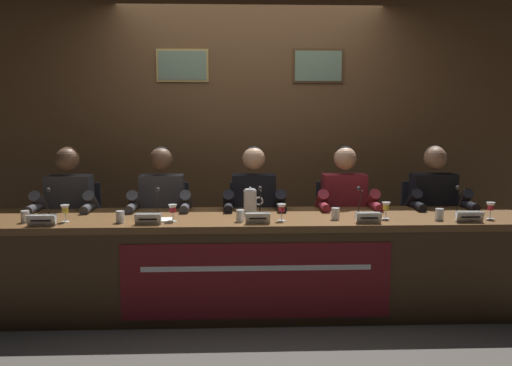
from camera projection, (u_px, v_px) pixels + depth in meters
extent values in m
plane|color=#4C4742|center=(256.00, 308.00, 4.35)|extent=(12.00, 12.00, 0.00)
cube|color=brown|center=(251.00, 133.00, 5.48)|extent=(5.31, 0.12, 2.60)
cube|color=tan|center=(182.00, 65.00, 5.31)|extent=(0.49, 0.02, 0.31)
cube|color=slate|center=(182.00, 65.00, 5.30)|extent=(0.45, 0.01, 0.27)
cube|color=#4C3319|center=(318.00, 66.00, 5.36)|extent=(0.48, 0.02, 0.32)
cube|color=slate|center=(318.00, 66.00, 5.35)|extent=(0.44, 0.01, 0.28)
cube|color=brown|center=(256.00, 219.00, 4.26)|extent=(4.11, 0.81, 0.05)
cube|color=#402A16|center=(258.00, 280.00, 3.92)|extent=(4.05, 0.04, 0.67)
cube|color=maroon|center=(257.00, 281.00, 3.90)|extent=(1.87, 0.01, 0.54)
cube|color=white|center=(257.00, 268.00, 3.89)|extent=(1.59, 0.00, 0.04)
cylinder|color=black|center=(74.00, 289.00, 4.79)|extent=(0.44, 0.44, 0.02)
cylinder|color=black|center=(73.00, 264.00, 4.76)|extent=(0.05, 0.05, 0.40)
cube|color=#232328|center=(72.00, 239.00, 4.73)|extent=(0.44, 0.44, 0.03)
cube|color=#232328|center=(78.00, 208.00, 4.90)|extent=(0.40, 0.05, 0.44)
cylinder|color=black|center=(48.00, 276.00, 4.41)|extent=(0.10, 0.10, 0.45)
cylinder|color=black|center=(74.00, 276.00, 4.42)|extent=(0.10, 0.10, 0.45)
cylinder|color=black|center=(52.00, 237.00, 4.52)|extent=(0.13, 0.34, 0.13)
cylinder|color=black|center=(78.00, 237.00, 4.53)|extent=(0.13, 0.34, 0.13)
cube|color=#38383D|center=(70.00, 204.00, 4.67)|extent=(0.36, 0.20, 0.48)
sphere|color=brown|center=(67.00, 159.00, 4.60)|extent=(0.19, 0.19, 0.19)
sphere|color=#331E0F|center=(68.00, 157.00, 4.61)|extent=(0.17, 0.17, 0.17)
cylinder|color=#38383D|center=(40.00, 204.00, 4.56)|extent=(0.09, 0.30, 0.25)
cylinder|color=#38383D|center=(92.00, 204.00, 4.57)|extent=(0.09, 0.30, 0.25)
cylinder|color=#38383D|center=(33.00, 209.00, 4.40)|extent=(0.07, 0.24, 0.07)
cylinder|color=#38383D|center=(87.00, 208.00, 4.42)|extent=(0.07, 0.24, 0.07)
cube|color=white|center=(41.00, 221.00, 3.86)|extent=(0.19, 0.03, 0.08)
cube|color=white|center=(42.00, 220.00, 3.89)|extent=(0.19, 0.03, 0.08)
cube|color=black|center=(41.00, 221.00, 3.85)|extent=(0.14, 0.01, 0.01)
cylinder|color=white|center=(66.00, 222.00, 4.02)|extent=(0.06, 0.06, 0.00)
cylinder|color=white|center=(65.00, 218.00, 4.01)|extent=(0.01, 0.01, 0.05)
cone|color=white|center=(65.00, 209.00, 4.01)|extent=(0.06, 0.06, 0.06)
cylinder|color=yellow|center=(65.00, 210.00, 4.01)|extent=(0.04, 0.04, 0.04)
cylinder|color=silver|center=(25.00, 217.00, 3.99)|extent=(0.06, 0.06, 0.08)
cylinder|color=silver|center=(25.00, 219.00, 4.00)|extent=(0.05, 0.05, 0.05)
cylinder|color=black|center=(44.00, 218.00, 4.12)|extent=(0.06, 0.06, 0.02)
cylinder|color=black|center=(46.00, 203.00, 4.17)|extent=(0.01, 0.13, 0.18)
sphere|color=#2D2D2D|center=(48.00, 190.00, 4.23)|extent=(0.03, 0.03, 0.03)
cylinder|color=black|center=(165.00, 287.00, 4.82)|extent=(0.44, 0.44, 0.02)
cylinder|color=black|center=(164.00, 263.00, 4.79)|extent=(0.05, 0.05, 0.40)
cube|color=#232328|center=(164.00, 239.00, 4.76)|extent=(0.44, 0.44, 0.03)
cube|color=#232328|center=(166.00, 207.00, 4.93)|extent=(0.40, 0.05, 0.44)
cylinder|color=black|center=(146.00, 275.00, 4.44)|extent=(0.10, 0.10, 0.45)
cylinder|color=black|center=(171.00, 275.00, 4.45)|extent=(0.10, 0.10, 0.45)
cylinder|color=black|center=(148.00, 236.00, 4.55)|extent=(0.13, 0.34, 0.13)
cylinder|color=black|center=(173.00, 236.00, 4.56)|extent=(0.13, 0.34, 0.13)
cube|color=#38383D|center=(162.00, 204.00, 4.70)|extent=(0.36, 0.20, 0.48)
sphere|color=brown|center=(161.00, 159.00, 4.63)|extent=(0.19, 0.19, 0.19)
sphere|color=black|center=(161.00, 157.00, 4.64)|extent=(0.17, 0.17, 0.17)
cylinder|color=#38383D|center=(135.00, 203.00, 4.59)|extent=(0.09, 0.30, 0.25)
cylinder|color=#38383D|center=(187.00, 203.00, 4.60)|extent=(0.09, 0.30, 0.25)
cylinder|color=#38383D|center=(131.00, 208.00, 4.43)|extent=(0.07, 0.24, 0.07)
cylinder|color=#38383D|center=(185.00, 208.00, 4.45)|extent=(0.07, 0.24, 0.07)
cube|color=white|center=(148.00, 219.00, 3.91)|extent=(0.18, 0.03, 0.08)
cube|color=white|center=(148.00, 218.00, 3.94)|extent=(0.18, 0.03, 0.08)
cube|color=black|center=(148.00, 219.00, 3.90)|extent=(0.13, 0.01, 0.01)
cylinder|color=white|center=(173.00, 221.00, 4.03)|extent=(0.06, 0.06, 0.00)
cylinder|color=white|center=(173.00, 217.00, 4.03)|extent=(0.01, 0.01, 0.05)
cone|color=white|center=(173.00, 209.00, 4.02)|extent=(0.06, 0.06, 0.06)
cylinder|color=#B21E2D|center=(173.00, 210.00, 4.02)|extent=(0.04, 0.04, 0.04)
cylinder|color=silver|center=(120.00, 217.00, 3.98)|extent=(0.06, 0.06, 0.08)
cylinder|color=silver|center=(120.00, 219.00, 3.99)|extent=(0.05, 0.05, 0.05)
cylinder|color=black|center=(156.00, 218.00, 4.14)|extent=(0.06, 0.06, 0.02)
cylinder|color=black|center=(157.00, 203.00, 4.19)|extent=(0.01, 0.13, 0.18)
sphere|color=#2D2D2D|center=(158.00, 190.00, 4.24)|extent=(0.03, 0.03, 0.03)
cylinder|color=black|center=(254.00, 286.00, 4.85)|extent=(0.44, 0.44, 0.02)
cylinder|color=black|center=(254.00, 262.00, 4.82)|extent=(0.05, 0.05, 0.40)
cube|color=#232328|center=(254.00, 238.00, 4.80)|extent=(0.44, 0.44, 0.03)
cube|color=#232328|center=(253.00, 207.00, 4.97)|extent=(0.40, 0.05, 0.44)
cylinder|color=black|center=(243.00, 274.00, 4.47)|extent=(0.10, 0.10, 0.45)
cylinder|color=black|center=(268.00, 273.00, 4.48)|extent=(0.10, 0.10, 0.45)
cylinder|color=black|center=(242.00, 235.00, 4.59)|extent=(0.13, 0.34, 0.13)
cylinder|color=black|center=(267.00, 235.00, 4.59)|extent=(0.13, 0.34, 0.13)
cube|color=black|center=(254.00, 203.00, 4.73)|extent=(0.36, 0.20, 0.48)
sphere|color=tan|center=(254.00, 159.00, 4.66)|extent=(0.19, 0.19, 0.19)
sphere|color=black|center=(254.00, 157.00, 4.68)|extent=(0.17, 0.17, 0.17)
cylinder|color=black|center=(229.00, 203.00, 4.62)|extent=(0.09, 0.30, 0.25)
cylinder|color=black|center=(280.00, 202.00, 4.64)|extent=(0.09, 0.30, 0.25)
cylinder|color=black|center=(228.00, 207.00, 4.46)|extent=(0.07, 0.24, 0.07)
cylinder|color=black|center=(281.00, 207.00, 4.48)|extent=(0.07, 0.24, 0.07)
cube|color=white|center=(258.00, 218.00, 3.94)|extent=(0.17, 0.03, 0.08)
cube|color=white|center=(257.00, 218.00, 3.97)|extent=(0.17, 0.03, 0.08)
cube|color=black|center=(258.00, 219.00, 3.93)|extent=(0.12, 0.01, 0.01)
cylinder|color=white|center=(282.00, 221.00, 4.06)|extent=(0.06, 0.06, 0.00)
cylinder|color=white|center=(282.00, 217.00, 4.05)|extent=(0.01, 0.01, 0.05)
cone|color=white|center=(282.00, 208.00, 4.05)|extent=(0.06, 0.06, 0.06)
cylinder|color=#B21E2D|center=(282.00, 209.00, 4.05)|extent=(0.04, 0.04, 0.04)
cylinder|color=silver|center=(240.00, 216.00, 4.03)|extent=(0.06, 0.06, 0.08)
cylinder|color=silver|center=(240.00, 218.00, 4.03)|extent=(0.05, 0.05, 0.05)
cylinder|color=black|center=(261.00, 216.00, 4.21)|extent=(0.06, 0.06, 0.02)
cylinder|color=black|center=(260.00, 201.00, 4.26)|extent=(0.01, 0.13, 0.18)
sphere|color=#2D2D2D|center=(260.00, 188.00, 4.31)|extent=(0.03, 0.03, 0.03)
cylinder|color=black|center=(341.00, 285.00, 4.88)|extent=(0.44, 0.44, 0.02)
cylinder|color=black|center=(342.00, 261.00, 4.85)|extent=(0.05, 0.05, 0.40)
cube|color=#232328|center=(342.00, 237.00, 4.83)|extent=(0.44, 0.44, 0.03)
cube|color=#232328|center=(339.00, 206.00, 5.00)|extent=(0.40, 0.05, 0.44)
cylinder|color=black|center=(338.00, 273.00, 4.50)|extent=(0.10, 0.10, 0.45)
cylinder|color=black|center=(363.00, 272.00, 4.51)|extent=(0.10, 0.10, 0.45)
cylinder|color=black|center=(335.00, 235.00, 4.62)|extent=(0.13, 0.34, 0.13)
cylinder|color=black|center=(359.00, 234.00, 4.62)|extent=(0.13, 0.34, 0.13)
cube|color=maroon|center=(344.00, 202.00, 4.76)|extent=(0.36, 0.20, 0.48)
sphere|color=tan|center=(345.00, 158.00, 4.69)|extent=(0.19, 0.19, 0.19)
sphere|color=black|center=(345.00, 156.00, 4.71)|extent=(0.17, 0.17, 0.17)
cylinder|color=maroon|center=(321.00, 202.00, 4.65)|extent=(0.09, 0.30, 0.25)
cylinder|color=maroon|center=(371.00, 202.00, 4.67)|extent=(0.09, 0.30, 0.25)
cylinder|color=maroon|center=(324.00, 207.00, 4.49)|extent=(0.07, 0.24, 0.07)
cylinder|color=maroon|center=(376.00, 206.00, 4.51)|extent=(0.07, 0.24, 0.07)
cube|color=white|center=(369.00, 218.00, 3.95)|extent=(0.18, 0.03, 0.08)
cube|color=white|center=(368.00, 217.00, 3.99)|extent=(0.18, 0.03, 0.08)
cube|color=black|center=(369.00, 218.00, 3.95)|extent=(0.12, 0.01, 0.01)
cylinder|color=white|center=(386.00, 219.00, 4.14)|extent=(0.06, 0.06, 0.00)
cylinder|color=white|center=(386.00, 215.00, 4.13)|extent=(0.01, 0.01, 0.05)
cone|color=white|center=(386.00, 207.00, 4.13)|extent=(0.06, 0.06, 0.06)
cylinder|color=yellow|center=(386.00, 207.00, 4.13)|extent=(0.04, 0.04, 0.04)
cylinder|color=silver|center=(336.00, 214.00, 4.11)|extent=(0.06, 0.06, 0.08)
cylinder|color=silver|center=(335.00, 216.00, 4.11)|extent=(0.05, 0.05, 0.05)
cylinder|color=black|center=(362.00, 216.00, 4.19)|extent=(0.06, 0.06, 0.02)
cylinder|color=black|center=(360.00, 201.00, 4.24)|extent=(0.01, 0.13, 0.18)
sphere|color=#2D2D2D|center=(358.00, 188.00, 4.30)|extent=(0.03, 0.03, 0.03)
cylinder|color=black|center=(428.00, 284.00, 4.91)|extent=(0.44, 0.44, 0.02)
cylinder|color=black|center=(429.00, 260.00, 4.88)|extent=(0.05, 0.05, 0.40)
cube|color=#232328|center=(430.00, 236.00, 4.86)|extent=(0.44, 0.44, 0.03)
cube|color=#232328|center=(423.00, 206.00, 5.03)|extent=(0.40, 0.05, 0.44)
cylinder|color=black|center=(432.00, 272.00, 4.53)|extent=(0.10, 0.10, 0.45)
cylinder|color=black|center=(456.00, 271.00, 4.54)|extent=(0.10, 0.10, 0.45)
cylinder|color=black|center=(427.00, 234.00, 4.65)|extent=(0.13, 0.34, 0.13)
cylinder|color=black|center=(451.00, 234.00, 4.66)|extent=(0.13, 0.34, 0.13)
cube|color=black|center=(433.00, 202.00, 4.79)|extent=(0.36, 0.20, 0.48)
sphere|color=#8E664C|center=(435.00, 158.00, 4.72)|extent=(0.19, 0.19, 0.19)
sphere|color=gray|center=(435.00, 156.00, 4.74)|extent=(0.17, 0.17, 0.17)
cylinder|color=black|center=(412.00, 201.00, 4.68)|extent=(0.09, 0.30, 0.25)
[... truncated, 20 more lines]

